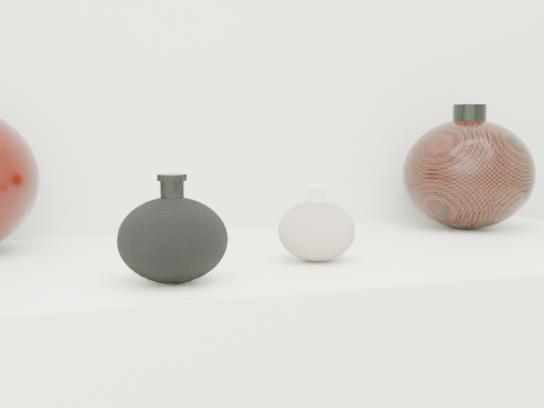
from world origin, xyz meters
name	(u,v)px	position (x,y,z in m)	size (l,w,h in m)	color
black_gourd_vase	(173,239)	(-0.16, 0.80, 0.95)	(0.15, 0.15, 0.12)	black
cream_gourd_vase	(317,230)	(0.04, 0.88, 0.94)	(0.13, 0.13, 0.10)	beige
right_round_pot	(468,173)	(0.41, 1.07, 1.00)	(0.28, 0.28, 0.21)	black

